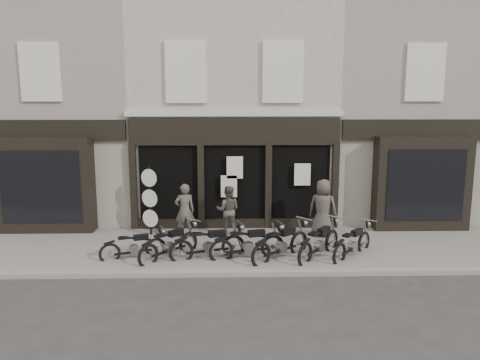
{
  "coord_description": "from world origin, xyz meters",
  "views": [
    {
      "loc": [
        -0.2,
        -12.81,
        4.58
      ],
      "look_at": [
        0.15,
        1.6,
        2.03
      ],
      "focal_mm": 35.0,
      "sensor_mm": 36.0,
      "label": 1
    }
  ],
  "objects_px": {
    "man_left": "(185,210)",
    "man_right": "(323,208)",
    "motorcycle_0": "(134,249)",
    "motorcycle_4": "(281,246)",
    "motorcycle_5": "(319,245)",
    "motorcycle_6": "(353,246)",
    "motorcycle_3": "(248,246)",
    "motorcycle_2": "(209,247)",
    "man_centre": "(228,210)",
    "advert_sign_post": "(150,204)",
    "motorcycle_1": "(170,247)"
  },
  "relations": [
    {
      "from": "motorcycle_1",
      "to": "advert_sign_post",
      "type": "distance_m",
      "value": 2.5
    },
    {
      "from": "motorcycle_3",
      "to": "man_centre",
      "type": "bearing_deg",
      "value": 88.97
    },
    {
      "from": "motorcycle_1",
      "to": "man_centre",
      "type": "bearing_deg",
      "value": 5.88
    },
    {
      "from": "motorcycle_3",
      "to": "motorcycle_5",
      "type": "bearing_deg",
      "value": -12.97
    },
    {
      "from": "motorcycle_4",
      "to": "man_left",
      "type": "height_order",
      "value": "man_left"
    },
    {
      "from": "motorcycle_4",
      "to": "man_right",
      "type": "bearing_deg",
      "value": 11.24
    },
    {
      "from": "motorcycle_1",
      "to": "man_centre",
      "type": "relative_size",
      "value": 1.09
    },
    {
      "from": "motorcycle_2",
      "to": "motorcycle_3",
      "type": "relative_size",
      "value": 0.98
    },
    {
      "from": "man_left",
      "to": "man_centre",
      "type": "distance_m",
      "value": 1.43
    },
    {
      "from": "motorcycle_6",
      "to": "advert_sign_post",
      "type": "distance_m",
      "value": 6.55
    },
    {
      "from": "motorcycle_6",
      "to": "advert_sign_post",
      "type": "relative_size",
      "value": 0.71
    },
    {
      "from": "motorcycle_4",
      "to": "motorcycle_2",
      "type": "bearing_deg",
      "value": 137.5
    },
    {
      "from": "motorcycle_1",
      "to": "motorcycle_6",
      "type": "height_order",
      "value": "motorcycle_1"
    },
    {
      "from": "man_centre",
      "to": "man_right",
      "type": "height_order",
      "value": "man_right"
    },
    {
      "from": "motorcycle_2",
      "to": "man_centre",
      "type": "distance_m",
      "value": 2.42
    },
    {
      "from": "man_centre",
      "to": "advert_sign_post",
      "type": "bearing_deg",
      "value": 6.59
    },
    {
      "from": "motorcycle_1",
      "to": "motorcycle_0",
      "type": "bearing_deg",
      "value": 131.41
    },
    {
      "from": "motorcycle_1",
      "to": "motorcycle_2",
      "type": "height_order",
      "value": "motorcycle_2"
    },
    {
      "from": "man_left",
      "to": "man_right",
      "type": "xyz_separation_m",
      "value": [
        4.47,
        -0.01,
        0.06
      ]
    },
    {
      "from": "man_left",
      "to": "man_right",
      "type": "bearing_deg",
      "value": 167.0
    },
    {
      "from": "motorcycle_3",
      "to": "motorcycle_6",
      "type": "height_order",
      "value": "motorcycle_3"
    },
    {
      "from": "motorcycle_3",
      "to": "motorcycle_5",
      "type": "relative_size",
      "value": 1.16
    },
    {
      "from": "motorcycle_4",
      "to": "man_centre",
      "type": "relative_size",
      "value": 1.17
    },
    {
      "from": "motorcycle_5",
      "to": "man_right",
      "type": "height_order",
      "value": "man_right"
    },
    {
      "from": "motorcycle_5",
      "to": "motorcycle_1",
      "type": "bearing_deg",
      "value": 129.36
    },
    {
      "from": "motorcycle_0",
      "to": "advert_sign_post",
      "type": "bearing_deg",
      "value": 65.68
    },
    {
      "from": "motorcycle_3",
      "to": "motorcycle_5",
      "type": "xyz_separation_m",
      "value": [
        2.04,
        0.07,
        0.0
      ]
    },
    {
      "from": "man_right",
      "to": "motorcycle_2",
      "type": "bearing_deg",
      "value": 51.31
    },
    {
      "from": "man_centre",
      "to": "man_right",
      "type": "bearing_deg",
      "value": 179.69
    },
    {
      "from": "man_right",
      "to": "motorcycle_1",
      "type": "bearing_deg",
      "value": 44.71
    },
    {
      "from": "motorcycle_5",
      "to": "man_right",
      "type": "xyz_separation_m",
      "value": [
        0.46,
        1.92,
        0.63
      ]
    },
    {
      "from": "motorcycle_0",
      "to": "advert_sign_post",
      "type": "distance_m",
      "value": 2.34
    },
    {
      "from": "motorcycle_0",
      "to": "advert_sign_post",
      "type": "height_order",
      "value": "advert_sign_post"
    },
    {
      "from": "motorcycle_2",
      "to": "motorcycle_0",
      "type": "bearing_deg",
      "value": 160.5
    },
    {
      "from": "motorcycle_2",
      "to": "motorcycle_5",
      "type": "distance_m",
      "value": 3.16
    },
    {
      "from": "motorcycle_5",
      "to": "motorcycle_6",
      "type": "distance_m",
      "value": 0.96
    },
    {
      "from": "motorcycle_2",
      "to": "man_left",
      "type": "bearing_deg",
      "value": 95.81
    },
    {
      "from": "man_left",
      "to": "motorcycle_5",
      "type": "bearing_deg",
      "value": 141.43
    },
    {
      "from": "motorcycle_6",
      "to": "man_left",
      "type": "bearing_deg",
      "value": 111.67
    },
    {
      "from": "motorcycle_3",
      "to": "advert_sign_post",
      "type": "bearing_deg",
      "value": 128.95
    },
    {
      "from": "man_centre",
      "to": "man_right",
      "type": "distance_m",
      "value": 3.09
    },
    {
      "from": "motorcycle_5",
      "to": "man_right",
      "type": "distance_m",
      "value": 2.07
    },
    {
      "from": "motorcycle_0",
      "to": "motorcycle_4",
      "type": "xyz_separation_m",
      "value": [
        4.17,
        -0.13,
        0.08
      ]
    },
    {
      "from": "motorcycle_4",
      "to": "man_right",
      "type": "relative_size",
      "value": 1.0
    },
    {
      "from": "motorcycle_1",
      "to": "man_left",
      "type": "distance_m",
      "value": 2.02
    },
    {
      "from": "motorcycle_5",
      "to": "man_right",
      "type": "bearing_deg",
      "value": 25.9
    },
    {
      "from": "motorcycle_3",
      "to": "advert_sign_post",
      "type": "relative_size",
      "value": 0.92
    },
    {
      "from": "man_left",
      "to": "man_right",
      "type": "distance_m",
      "value": 4.47
    },
    {
      "from": "man_right",
      "to": "motorcycle_4",
      "type": "bearing_deg",
      "value": 75.01
    },
    {
      "from": "motorcycle_6",
      "to": "man_right",
      "type": "xyz_separation_m",
      "value": [
        -0.5,
        1.91,
        0.66
      ]
    }
  ]
}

